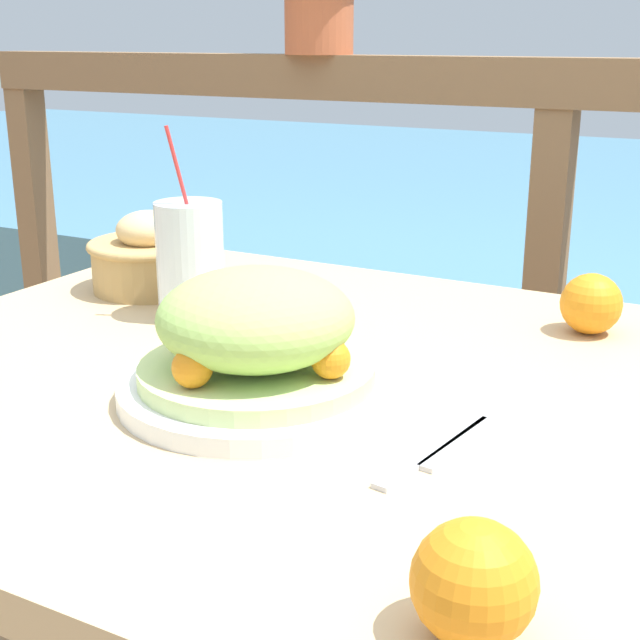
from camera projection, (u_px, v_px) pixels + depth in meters
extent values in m
cube|color=tan|center=(338.00, 396.00, 0.98)|extent=(1.16, 0.91, 0.04)
cube|color=tan|center=(186.00, 460.00, 1.66)|extent=(0.06, 0.06, 0.71)
cube|color=brown|center=(560.00, 83.00, 1.64)|extent=(2.80, 0.08, 0.09)
cube|color=brown|center=(42.00, 275.00, 2.42)|extent=(0.07, 0.07, 0.99)
cube|color=brown|center=(538.00, 357.00, 1.80)|extent=(0.07, 0.07, 0.99)
cylinder|color=white|center=(257.00, 389.00, 0.93)|extent=(0.29, 0.29, 0.02)
cylinder|color=#C6DB8E|center=(257.00, 372.00, 0.92)|extent=(0.25, 0.25, 0.02)
ellipsoid|color=#9EC660|center=(256.00, 318.00, 0.90)|extent=(0.20, 0.20, 0.10)
sphere|color=orange|center=(331.00, 359.00, 0.87)|extent=(0.04, 0.04, 0.04)
sphere|color=orange|center=(277.00, 320.00, 0.99)|extent=(0.04, 0.04, 0.04)
sphere|color=orange|center=(200.00, 328.00, 0.96)|extent=(0.04, 0.04, 0.04)
sphere|color=orange|center=(192.00, 368.00, 0.85)|extent=(0.04, 0.04, 0.04)
cylinder|color=silver|center=(190.00, 261.00, 1.17)|extent=(0.09, 0.09, 0.16)
cylinder|color=red|center=(189.00, 211.00, 1.14)|extent=(0.04, 0.04, 0.22)
cylinder|color=tan|center=(150.00, 266.00, 1.31)|extent=(0.17, 0.17, 0.07)
torus|color=tan|center=(149.00, 245.00, 1.30)|extent=(0.18, 0.18, 0.01)
ellipsoid|color=#DBB77A|center=(148.00, 230.00, 1.30)|extent=(0.09, 0.09, 0.06)
cylinder|color=#B75B38|center=(319.00, 26.00, 1.84)|extent=(0.14, 0.14, 0.11)
cube|color=silver|center=(434.00, 450.00, 0.81)|extent=(0.04, 0.18, 0.00)
cube|color=silver|center=(472.00, 434.00, 0.84)|extent=(0.04, 0.18, 0.00)
sphere|color=orange|center=(591.00, 304.00, 1.12)|extent=(0.08, 0.08, 0.08)
sphere|color=orange|center=(474.00, 583.00, 0.55)|extent=(0.08, 0.08, 0.08)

